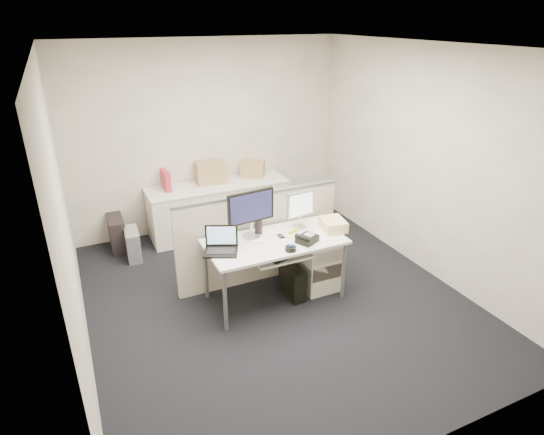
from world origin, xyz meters
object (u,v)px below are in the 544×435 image
desk (275,246)px  monitor_main (251,215)px  laptop (220,242)px  desk_phone (307,239)px

desk → monitor_main: bearing=137.9°
desk → monitor_main: 0.43m
desk → laptop: laptop is taller
monitor_main → laptop: size_ratio=1.59×
laptop → desk_phone: (0.92, -0.16, -0.09)m
desk → desk_phone: desk_phone is taller
monitor_main → laptop: monitor_main is taller
desk → desk_phone: bearing=-31.0°
laptop → monitor_main: bearing=49.2°
laptop → desk_phone: laptop is taller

